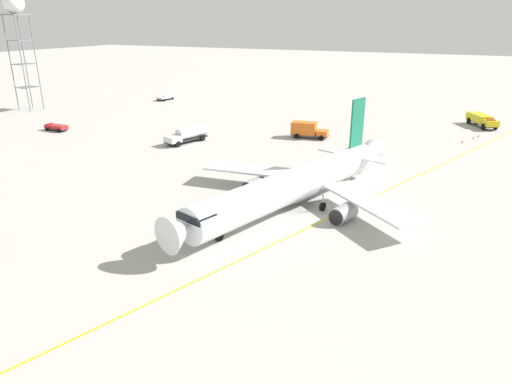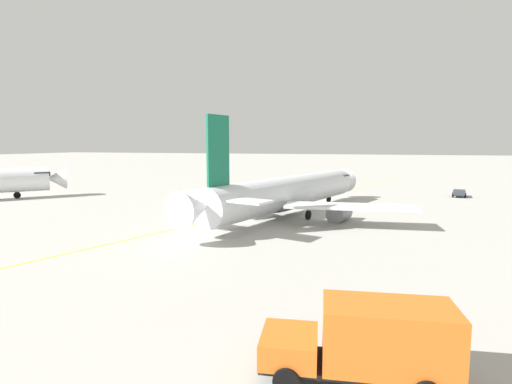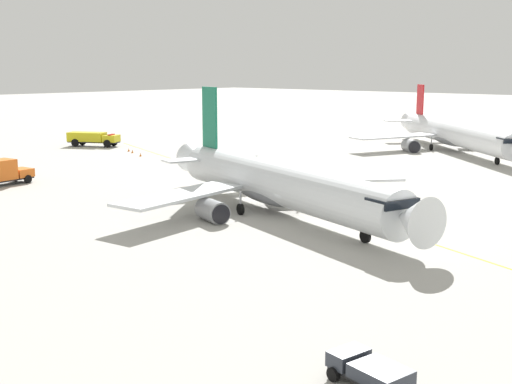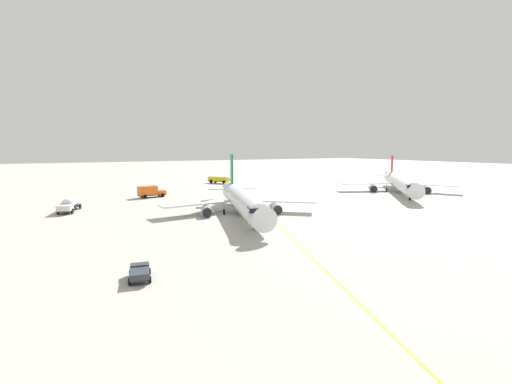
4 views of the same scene
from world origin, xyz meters
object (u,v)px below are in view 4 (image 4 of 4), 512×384
(baggage_truck_truck, at_px, (140,272))
(safety_cone_mid, at_px, (231,186))
(safety_cone_far, at_px, (230,185))
(fuel_tanker_truck, at_px, (70,204))
(airliner_main, at_px, (242,201))
(airliner_secondary, at_px, (400,183))
(catering_truck_truck, at_px, (150,191))
(safety_cone_near, at_px, (231,188))
(fire_tender_truck, at_px, (219,179))

(baggage_truck_truck, bearing_deg, safety_cone_mid, -19.85)
(safety_cone_mid, height_order, safety_cone_far, same)
(fuel_tanker_truck, relative_size, safety_cone_far, 16.97)
(baggage_truck_truck, bearing_deg, fuel_tanker_truck, 17.48)
(airliner_main, bearing_deg, baggage_truck_truck, -26.51)
(airliner_secondary, bearing_deg, baggage_truck_truck, -25.01)
(airliner_main, bearing_deg, airliner_secondary, 115.80)
(catering_truck_truck, bearing_deg, airliner_secondary, -27.88)
(fuel_tanker_truck, height_order, safety_cone_mid, fuel_tanker_truck)
(airliner_secondary, relative_size, catering_truck_truck, 4.95)
(fuel_tanker_truck, relative_size, safety_cone_near, 16.97)
(fire_tender_truck, bearing_deg, baggage_truck_truck, -56.44)
(airliner_main, relative_size, baggage_truck_truck, 9.69)
(airliner_secondary, distance_m, safety_cone_far, 54.93)
(baggage_truck_truck, relative_size, safety_cone_near, 7.23)
(airliner_main, distance_m, safety_cone_near, 46.81)
(airliner_secondary, relative_size, fire_tender_truck, 3.96)
(airliner_secondary, xyz_separation_m, safety_cone_mid, (38.33, 37.93, -2.61))
(baggage_truck_truck, bearing_deg, airliner_secondary, -55.91)
(fuel_tanker_truck, xyz_separation_m, baggage_truck_truck, (-47.14, -5.91, -0.86))
(safety_cone_mid, xyz_separation_m, safety_cone_far, (2.08, -0.82, 0.00))
(fuel_tanker_truck, xyz_separation_m, fire_tender_truck, (39.71, -49.91, -0.04))
(baggage_truck_truck, height_order, safety_cone_mid, baggage_truck_truck)
(fuel_tanker_truck, height_order, fire_tender_truck, fuel_tanker_truck)
(fire_tender_truck, distance_m, safety_cone_far, 10.86)
(airliner_main, relative_size, fuel_tanker_truck, 4.13)
(baggage_truck_truck, distance_m, safety_cone_far, 87.79)
(fire_tender_truck, distance_m, baggage_truck_truck, 97.36)
(baggage_truck_truck, bearing_deg, safety_cone_far, -19.63)
(airliner_secondary, bearing_deg, safety_cone_far, -96.21)
(safety_cone_mid, bearing_deg, catering_truck_truck, 114.41)
(fire_tender_truck, bearing_deg, fuel_tanker_truck, -81.06)
(airliner_main, bearing_deg, safety_cone_near, 174.71)
(fire_tender_truck, xyz_separation_m, baggage_truck_truck, (-86.84, 44.01, -0.81))
(airliner_main, xyz_separation_m, fuel_tanker_truck, (21.05, 30.03, -1.22))
(fuel_tanker_truck, relative_size, safety_cone_mid, 16.97)
(catering_truck_truck, xyz_separation_m, safety_cone_near, (9.09, -28.02, -1.38))
(airliner_main, bearing_deg, fuel_tanker_truck, -108.77)
(airliner_main, relative_size, airliner_secondary, 1.04)
(catering_truck_truck, bearing_deg, safety_cone_far, 19.27)
(catering_truck_truck, bearing_deg, baggage_truck_truck, -110.12)
(baggage_truck_truck, distance_m, safety_cone_near, 80.90)
(fuel_tanker_truck, bearing_deg, airliner_secondary, 97.87)
(fire_tender_truck, distance_m, safety_cone_near, 17.54)
(catering_truck_truck, bearing_deg, airliner_main, -80.23)
(catering_truck_truck, bearing_deg, safety_cone_near, 10.24)
(airliner_secondary, distance_m, catering_truck_truck, 72.11)
(fire_tender_truck, bearing_deg, catering_truck_truck, -78.93)
(catering_truck_truck, height_order, safety_cone_near, catering_truck_truck)
(baggage_truck_truck, relative_size, safety_cone_far, 7.23)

